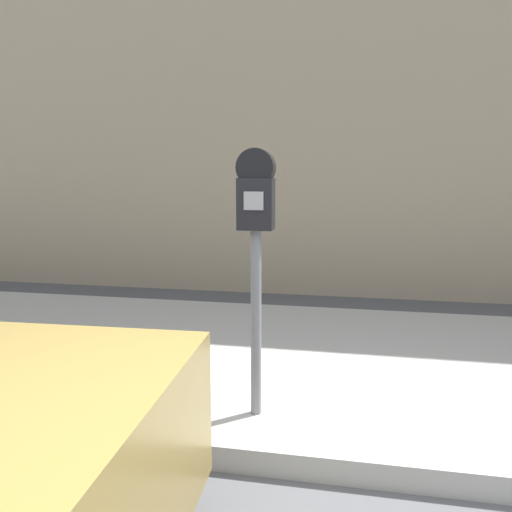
% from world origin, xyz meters
% --- Properties ---
extents(sidewalk, '(24.00, 2.80, 0.14)m').
position_xyz_m(sidewalk, '(0.00, 2.20, 0.07)').
color(sidewalk, '#ADAAA3').
rests_on(sidewalk, ground_plane).
extents(building_facade, '(24.00, 0.30, 6.80)m').
position_xyz_m(building_facade, '(0.00, 4.81, 3.40)').
color(building_facade, tan).
rests_on(building_facade, ground_plane).
extents(parking_meter, '(0.20, 0.14, 1.52)m').
position_xyz_m(parking_meter, '(-0.35, 1.20, 1.24)').
color(parking_meter, slate).
rests_on(parking_meter, sidewalk).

